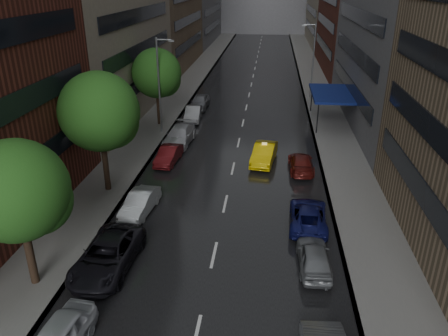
% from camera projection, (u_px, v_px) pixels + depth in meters
% --- Properties ---
extents(road, '(14.00, 140.00, 0.01)m').
position_uv_depth(road, '(251.00, 88.00, 60.69)').
color(road, black).
rests_on(road, ground).
extents(sidewalk_left, '(4.00, 140.00, 0.15)m').
position_uv_depth(sidewalk_left, '(187.00, 86.00, 61.55)').
color(sidewalk_left, gray).
rests_on(sidewalk_left, ground).
extents(sidewalk_right, '(4.00, 140.00, 0.15)m').
position_uv_depth(sidewalk_right, '(316.00, 89.00, 59.78)').
color(sidewalk_right, gray).
rests_on(sidewalk_right, ground).
extents(tree_near, '(4.82, 4.82, 7.68)m').
position_uv_depth(tree_near, '(16.00, 191.00, 19.88)').
color(tree_near, '#382619').
rests_on(tree_near, ground).
extents(tree_mid, '(5.41, 5.41, 8.63)m').
position_uv_depth(tree_mid, '(99.00, 112.00, 29.19)').
color(tree_mid, '#382619').
rests_on(tree_mid, ground).
extents(tree_far, '(4.93, 4.93, 7.86)m').
position_uv_depth(tree_far, '(157.00, 73.00, 43.37)').
color(tree_far, '#382619').
rests_on(tree_far, ground).
extents(taxi, '(2.29, 4.96, 1.57)m').
position_uv_depth(taxi, '(264.00, 154.00, 36.05)').
color(taxi, yellow).
rests_on(taxi, ground).
extents(parked_cars_left, '(2.89, 41.31, 1.60)m').
position_uv_depth(parked_cars_left, '(162.00, 165.00, 34.01)').
color(parked_cars_left, '#AAADB3').
rests_on(parked_cars_left, ground).
extents(parked_cars_right, '(2.48, 24.76, 1.61)m').
position_uv_depth(parked_cars_right, '(311.00, 233.00, 25.00)').
color(parked_cars_right, gray).
rests_on(parked_cars_right, ground).
extents(street_lamp_left, '(1.74, 0.22, 9.00)m').
position_uv_depth(street_lamp_left, '(160.00, 84.00, 41.28)').
color(street_lamp_left, gray).
rests_on(street_lamp_left, sidewalk_left).
extents(street_lamp_right, '(1.74, 0.22, 9.00)m').
position_uv_depth(street_lamp_right, '(313.00, 59.00, 53.42)').
color(street_lamp_right, gray).
rests_on(street_lamp_right, sidewalk_right).
extents(awning, '(4.00, 8.00, 3.12)m').
position_uv_depth(awning, '(331.00, 94.00, 44.90)').
color(awning, navy).
rests_on(awning, sidewalk_right).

